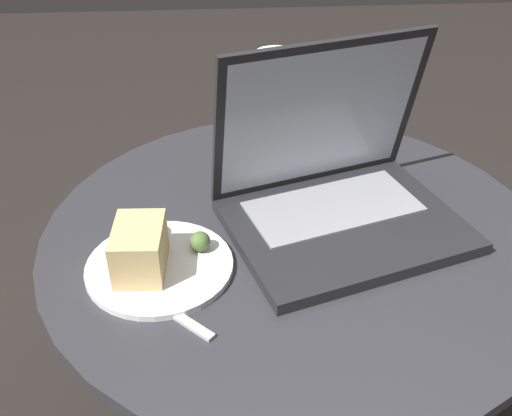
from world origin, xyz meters
TOP-DOWN VIEW (x-y plane):
  - table at (0.00, 0.00)m, footprint 0.74×0.74m
  - laptop at (0.06, 0.02)m, footprint 0.38×0.34m
  - beer_glass at (-0.01, 0.24)m, footprint 0.07×0.07m
  - snack_plate at (-0.20, -0.08)m, footprint 0.20×0.20m
  - fork at (-0.20, -0.14)m, footprint 0.14×0.13m

SIDE VIEW (x-z plane):
  - table at x=0.00m, z-range 0.14..0.68m
  - fork at x=-0.20m, z-range 0.54..0.55m
  - snack_plate at x=-0.20m, z-range 0.53..0.60m
  - laptop at x=0.06m, z-range 0.46..0.73m
  - beer_glass at x=-0.01m, z-range 0.54..0.72m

